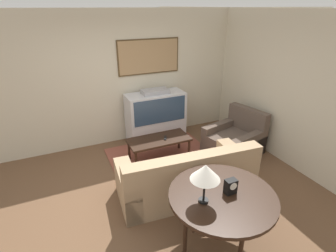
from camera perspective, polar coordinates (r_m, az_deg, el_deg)
The scene contains 12 objects.
ground_plane at distance 4.28m, azimuth -2.47°, elevation -14.92°, with size 12.00×12.00×0.00m, color brown.
wall_back at distance 5.51m, azimuth -11.11°, elevation 9.86°, with size 12.00×0.10×2.70m.
wall_right at distance 5.10m, azimuth 25.94°, elevation 6.51°, with size 0.06×12.00×2.70m.
area_rug at distance 5.12m, azimuth -0.73°, elevation -7.45°, with size 1.98×1.80×0.01m.
tv at distance 5.64m, azimuth -2.69°, elevation 2.00°, with size 1.23×0.53×1.17m.
couch at distance 4.14m, azimuth 4.03°, elevation -11.20°, with size 2.13×1.07×0.87m.
armchair at distance 5.48m, azimuth 14.38°, elevation -2.82°, with size 1.15×1.08×0.86m.
coffee_table at distance 4.97m, azimuth -1.97°, elevation -3.26°, with size 1.17×0.53×0.45m.
console_table at distance 3.14m, azimuth 11.73°, elevation -15.32°, with size 1.22×1.22×0.80m.
table_lamp at distance 2.75m, azimuth 8.14°, elevation -10.06°, with size 0.32×0.32×0.47m.
mantel_clock at distance 3.09m, azimuth 13.47°, elevation -12.66°, with size 0.13×0.10×0.18m.
remote at distance 4.95m, azimuth -0.60°, elevation -2.61°, with size 0.11×0.16×0.02m.
Camera 1 is at (-1.20, -3.07, 2.74)m, focal length 28.00 mm.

